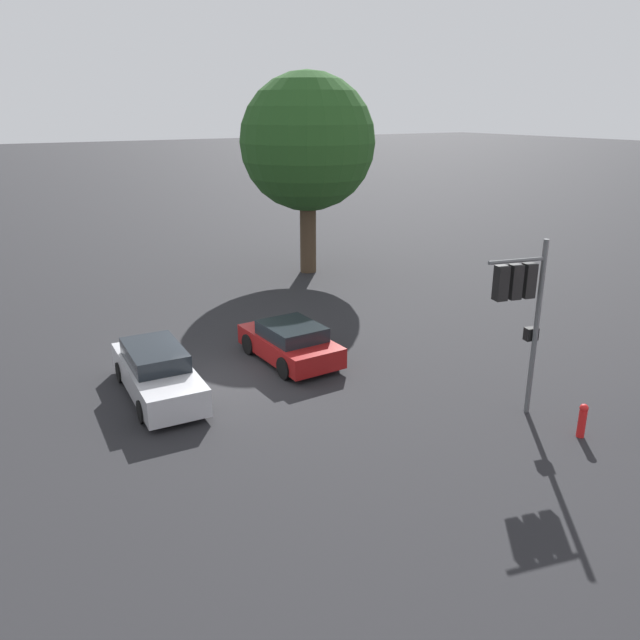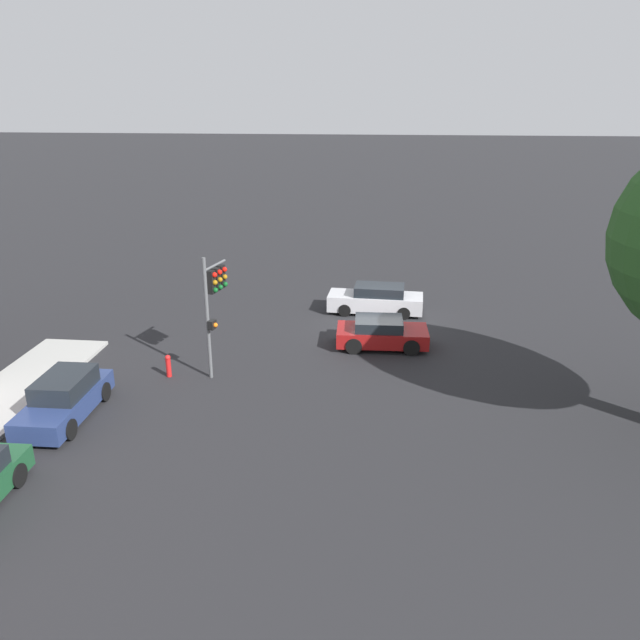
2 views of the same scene
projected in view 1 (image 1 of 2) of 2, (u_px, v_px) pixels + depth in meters
ground_plane at (223, 378)px, 19.48m from camera, size 300.00×300.00×0.00m
street_tree at (307, 143)px, 30.08m from camera, size 6.58×6.58×9.73m
traffic_signal at (520, 295)px, 16.10m from camera, size 0.65×1.84×4.86m
crossing_car_0 at (290, 342)px, 20.65m from camera, size 4.03×2.11×1.31m
crossing_car_1 at (157, 373)px, 18.17m from camera, size 4.84×2.00×1.45m
fire_hydrant at (582, 419)px, 15.86m from camera, size 0.22×0.22×0.92m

